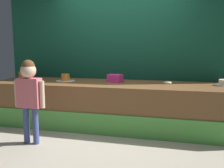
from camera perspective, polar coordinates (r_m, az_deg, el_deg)
ground_plane at (r=3.84m, az=-1.58°, el=-12.16°), size 12.00×12.00×0.00m
stage_platform at (r=4.23m, az=0.34°, el=-4.89°), size 4.32×1.10×0.76m
curtain_backdrop at (r=4.75m, az=2.21°, el=10.48°), size 4.79×0.08×3.05m
child_figure at (r=3.53m, az=-19.15°, el=-1.40°), size 0.46×0.21×1.20m
pink_box at (r=4.27m, az=0.75°, el=1.37°), size 0.28×0.23×0.14m
donut at (r=4.17m, az=13.14°, el=0.32°), size 0.14×0.14×0.04m
cake_left at (r=4.99m, az=-20.39°, el=1.80°), size 0.33×0.33×0.21m
cake_center at (r=4.49m, az=-11.04°, el=1.33°), size 0.35×0.35×0.13m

